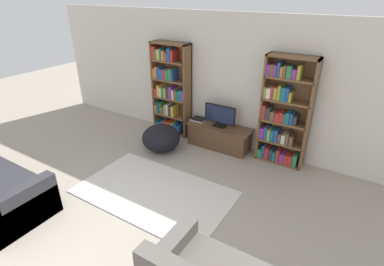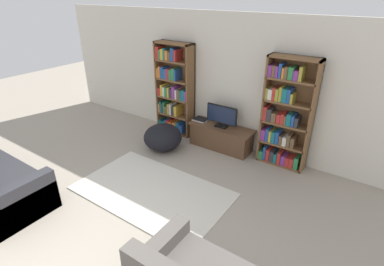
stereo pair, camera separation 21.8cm
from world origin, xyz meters
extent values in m
cube|color=silver|center=(0.00, 4.23, 1.30)|extent=(8.80, 0.06, 2.60)
cube|color=brown|center=(-1.56, 4.03, 0.99)|extent=(0.04, 0.30, 1.99)
cube|color=brown|center=(-0.74, 4.03, 0.99)|extent=(0.04, 0.30, 1.99)
cube|color=brown|center=(-1.15, 4.16, 0.99)|extent=(0.86, 0.04, 1.99)
cube|color=brown|center=(-1.15, 4.03, 1.97)|extent=(0.86, 0.30, 0.04)
cube|color=brown|center=(-1.15, 4.03, 0.02)|extent=(0.82, 0.30, 0.04)
cube|color=#196B75|center=(-1.52, 4.02, 0.13)|extent=(0.04, 0.24, 0.20)
cube|color=#196B75|center=(-1.47, 4.02, 0.12)|extent=(0.05, 0.24, 0.17)
cube|color=#196B75|center=(-1.41, 4.02, 0.13)|extent=(0.06, 0.24, 0.18)
cube|color=#234C99|center=(-1.36, 4.02, 0.15)|extent=(0.04, 0.24, 0.23)
cube|color=#B72D28|center=(-1.29, 4.02, 0.15)|extent=(0.08, 0.24, 0.23)
cube|color=orange|center=(-1.22, 4.02, 0.14)|extent=(0.05, 0.24, 0.21)
cube|color=orange|center=(-1.17, 4.02, 0.12)|extent=(0.04, 0.24, 0.16)
cube|color=orange|center=(-1.11, 4.02, 0.15)|extent=(0.07, 0.24, 0.23)
cube|color=#196B75|center=(-1.04, 4.02, 0.16)|extent=(0.05, 0.24, 0.24)
cube|color=#234C99|center=(-0.99, 4.02, 0.15)|extent=(0.04, 0.24, 0.24)
cube|color=#234C99|center=(-0.92, 4.02, 0.14)|extent=(0.08, 0.24, 0.20)
cube|color=brown|center=(-1.15, 4.03, 0.42)|extent=(0.82, 0.30, 0.04)
cube|color=orange|center=(-1.52, 4.02, 0.53)|extent=(0.04, 0.24, 0.19)
cube|color=#196B75|center=(-1.48, 4.02, 0.56)|extent=(0.05, 0.24, 0.24)
cube|color=#333338|center=(-1.43, 4.02, 0.54)|extent=(0.04, 0.24, 0.21)
cube|color=#2D7F47|center=(-1.38, 4.02, 0.56)|extent=(0.04, 0.24, 0.25)
cube|color=brown|center=(-1.32, 4.02, 0.52)|extent=(0.07, 0.24, 0.17)
cube|color=#9E9333|center=(-1.26, 4.02, 0.55)|extent=(0.05, 0.24, 0.23)
cube|color=silver|center=(-1.20, 4.02, 0.56)|extent=(0.05, 0.24, 0.24)
cube|color=#333338|center=(-1.13, 4.02, 0.54)|extent=(0.07, 0.24, 0.21)
cube|color=gold|center=(-1.06, 4.02, 0.54)|extent=(0.07, 0.24, 0.22)
cube|color=brown|center=(-1.15, 4.03, 0.81)|extent=(0.82, 0.30, 0.04)
cube|color=#B72D28|center=(-1.50, 4.02, 0.91)|extent=(0.08, 0.24, 0.16)
cube|color=gold|center=(-1.43, 4.02, 0.95)|extent=(0.05, 0.24, 0.25)
cube|color=silver|center=(-1.37, 4.02, 0.93)|extent=(0.05, 0.24, 0.20)
cube|color=#2D7F47|center=(-1.30, 4.02, 0.93)|extent=(0.07, 0.24, 0.20)
cube|color=gold|center=(-1.24, 4.02, 0.94)|extent=(0.04, 0.24, 0.21)
cube|color=#333338|center=(-1.18, 4.02, 0.93)|extent=(0.06, 0.24, 0.20)
cube|color=#7F338C|center=(-1.10, 4.02, 0.96)|extent=(0.08, 0.24, 0.26)
cube|color=silver|center=(-1.04, 4.02, 0.93)|extent=(0.04, 0.24, 0.20)
cube|color=brown|center=(-0.97, 4.02, 0.94)|extent=(0.07, 0.24, 0.21)
cube|color=#196B75|center=(-0.91, 4.02, 0.93)|extent=(0.04, 0.24, 0.20)
cube|color=#196B75|center=(-0.85, 4.02, 0.94)|extent=(0.07, 0.24, 0.23)
cube|color=#7F338C|center=(-0.78, 4.02, 0.94)|extent=(0.07, 0.24, 0.22)
cube|color=brown|center=(-1.15, 4.03, 1.21)|extent=(0.82, 0.30, 0.04)
cube|color=orange|center=(-1.52, 4.02, 1.33)|extent=(0.04, 0.24, 0.20)
cube|color=orange|center=(-1.46, 4.02, 1.35)|extent=(0.04, 0.24, 0.24)
cube|color=#234C99|center=(-1.40, 4.02, 1.35)|extent=(0.08, 0.24, 0.24)
cube|color=#196B75|center=(-1.33, 4.02, 1.33)|extent=(0.05, 0.24, 0.20)
cube|color=#7F338C|center=(-1.27, 4.02, 1.34)|extent=(0.04, 0.24, 0.21)
cube|color=#B72D28|center=(-1.23, 4.02, 1.34)|extent=(0.04, 0.24, 0.22)
cube|color=#2D7F47|center=(-1.17, 4.02, 1.33)|extent=(0.06, 0.24, 0.21)
cube|color=#2D7F47|center=(-1.10, 4.02, 1.35)|extent=(0.07, 0.24, 0.25)
cube|color=#234C99|center=(-1.04, 4.02, 1.35)|extent=(0.04, 0.24, 0.24)
cube|color=brown|center=(-1.15, 4.03, 1.61)|extent=(0.82, 0.30, 0.04)
cube|color=#B72D28|center=(-1.50, 4.02, 1.75)|extent=(0.08, 0.24, 0.25)
cube|color=#2D7F47|center=(-1.44, 4.02, 1.72)|extent=(0.04, 0.24, 0.19)
cube|color=gold|center=(-1.37, 4.02, 1.73)|extent=(0.07, 0.24, 0.22)
cube|color=#196B75|center=(-1.31, 4.02, 1.74)|extent=(0.04, 0.24, 0.24)
cube|color=orange|center=(-1.25, 4.02, 1.72)|extent=(0.06, 0.24, 0.20)
cube|color=brown|center=(-1.18, 4.02, 1.71)|extent=(0.06, 0.24, 0.18)
cube|color=#234C99|center=(-1.11, 4.02, 1.75)|extent=(0.07, 0.24, 0.26)
cube|color=#B72D28|center=(-1.04, 4.02, 1.74)|extent=(0.05, 0.24, 0.23)
cube|color=brown|center=(0.90, 4.03, 0.99)|extent=(0.04, 0.30, 1.99)
cube|color=brown|center=(1.72, 4.03, 0.99)|extent=(0.04, 0.30, 1.99)
cube|color=brown|center=(1.31, 4.16, 0.99)|extent=(0.86, 0.04, 1.99)
cube|color=brown|center=(1.31, 4.03, 1.97)|extent=(0.86, 0.30, 0.04)
cube|color=brown|center=(1.31, 4.03, 0.02)|extent=(0.82, 0.30, 0.04)
cube|color=#2D7F47|center=(0.95, 4.02, 0.12)|extent=(0.08, 0.24, 0.16)
cube|color=#234C99|center=(1.02, 4.02, 0.17)|extent=(0.05, 0.24, 0.26)
cube|color=#B72D28|center=(1.09, 4.02, 0.15)|extent=(0.06, 0.24, 0.23)
cube|color=#333338|center=(1.17, 4.02, 0.14)|extent=(0.08, 0.24, 0.21)
cube|color=#196B75|center=(1.24, 4.02, 0.13)|extent=(0.05, 0.24, 0.19)
cube|color=#B72D28|center=(1.30, 4.02, 0.15)|extent=(0.06, 0.24, 0.23)
cube|color=#7F338C|center=(1.38, 4.02, 0.13)|extent=(0.08, 0.24, 0.19)
cube|color=#B72D28|center=(1.46, 4.02, 0.13)|extent=(0.07, 0.24, 0.18)
cube|color=#B72D28|center=(1.53, 4.02, 0.13)|extent=(0.08, 0.24, 0.19)
cube|color=#2D7F47|center=(1.62, 4.02, 0.15)|extent=(0.08, 0.24, 0.22)
cube|color=brown|center=(1.31, 4.03, 0.42)|extent=(0.82, 0.30, 0.04)
cube|color=#7F338C|center=(0.96, 4.02, 0.54)|extent=(0.08, 0.24, 0.21)
cube|color=#234C99|center=(1.03, 4.02, 0.55)|extent=(0.06, 0.24, 0.24)
cube|color=gold|center=(1.09, 4.02, 0.54)|extent=(0.04, 0.24, 0.21)
cube|color=#196B75|center=(1.15, 4.02, 0.54)|extent=(0.07, 0.24, 0.21)
cube|color=#234C99|center=(1.22, 4.02, 0.55)|extent=(0.06, 0.24, 0.23)
cube|color=brown|center=(1.29, 4.02, 0.52)|extent=(0.05, 0.24, 0.17)
cube|color=silver|center=(1.36, 4.02, 0.52)|extent=(0.07, 0.24, 0.16)
cube|color=brown|center=(1.43, 4.02, 0.54)|extent=(0.05, 0.24, 0.22)
cube|color=brown|center=(1.50, 4.02, 0.53)|extent=(0.06, 0.24, 0.18)
cube|color=brown|center=(1.31, 4.03, 0.81)|extent=(0.82, 0.30, 0.04)
cube|color=#B72D28|center=(0.95, 4.02, 0.96)|extent=(0.06, 0.24, 0.25)
cube|color=#333338|center=(1.02, 4.02, 0.94)|extent=(0.08, 0.24, 0.23)
cube|color=brown|center=(1.11, 4.02, 0.92)|extent=(0.08, 0.24, 0.17)
cube|color=#B72D28|center=(1.20, 4.02, 0.91)|extent=(0.07, 0.24, 0.17)
cube|color=#B72D28|center=(1.27, 4.02, 0.92)|extent=(0.06, 0.24, 0.19)
cube|color=brown|center=(1.32, 4.02, 0.91)|extent=(0.04, 0.24, 0.17)
cube|color=#196B75|center=(1.38, 4.02, 0.93)|extent=(0.07, 0.24, 0.20)
cube|color=#234C99|center=(1.45, 4.02, 0.93)|extent=(0.05, 0.24, 0.19)
cube|color=#333338|center=(1.51, 4.02, 0.91)|extent=(0.06, 0.24, 0.17)
cube|color=brown|center=(1.31, 4.03, 1.21)|extent=(0.82, 0.30, 0.04)
cube|color=#9E9333|center=(0.93, 4.02, 1.33)|extent=(0.04, 0.24, 0.20)
cube|color=silver|center=(1.00, 4.02, 1.32)|extent=(0.08, 0.24, 0.18)
cube|color=#B72D28|center=(1.06, 4.02, 1.34)|extent=(0.05, 0.24, 0.22)
cube|color=#9E9333|center=(1.12, 4.02, 1.33)|extent=(0.06, 0.24, 0.21)
cube|color=#9E9333|center=(1.18, 4.02, 1.35)|extent=(0.05, 0.24, 0.25)
cube|color=#196B75|center=(1.25, 4.02, 1.35)|extent=(0.08, 0.24, 0.23)
cube|color=#234C99|center=(1.32, 4.02, 1.35)|extent=(0.05, 0.24, 0.24)
cube|color=#9E9333|center=(1.37, 4.02, 1.31)|extent=(0.04, 0.24, 0.17)
cube|color=brown|center=(1.31, 4.03, 1.61)|extent=(0.82, 0.30, 0.04)
cube|color=#7F338C|center=(0.95, 4.02, 1.72)|extent=(0.07, 0.24, 0.19)
cube|color=brown|center=(1.01, 4.02, 1.72)|extent=(0.05, 0.24, 0.20)
cube|color=#7F338C|center=(1.07, 4.02, 1.72)|extent=(0.05, 0.24, 0.19)
cube|color=#234C99|center=(1.12, 4.02, 1.75)|extent=(0.04, 0.24, 0.24)
cube|color=orange|center=(1.17, 4.02, 1.72)|extent=(0.04, 0.24, 0.18)
cube|color=brown|center=(1.22, 4.02, 1.73)|extent=(0.05, 0.24, 0.20)
cube|color=#2D7F47|center=(1.29, 4.02, 1.73)|extent=(0.08, 0.24, 0.21)
cube|color=#7F338C|center=(1.38, 4.02, 1.71)|extent=(0.08, 0.24, 0.16)
cube|color=#9E9333|center=(1.45, 4.02, 1.74)|extent=(0.05, 0.24, 0.23)
cube|color=brown|center=(0.08, 3.94, 0.22)|extent=(1.24, 0.44, 0.44)
cube|color=brown|center=(0.08, 3.94, 0.46)|extent=(1.32, 0.46, 0.04)
cube|color=black|center=(0.08, 3.93, 0.49)|extent=(0.24, 0.16, 0.03)
cylinder|color=black|center=(0.08, 3.93, 0.53)|extent=(0.04, 0.04, 0.05)
cube|color=black|center=(0.08, 3.93, 0.74)|extent=(0.65, 0.04, 0.37)
cube|color=#19233D|center=(0.08, 3.91, 0.74)|extent=(0.60, 0.00, 0.33)
cube|color=#B7B7BC|center=(-0.44, 3.98, 0.49)|extent=(0.31, 0.26, 0.02)
cube|color=black|center=(-0.44, 3.98, 0.50)|extent=(0.30, 0.25, 0.00)
cube|color=beige|center=(-0.09, 2.02, 0.01)|extent=(2.44, 1.46, 0.02)
cube|color=#2D2D33|center=(-1.08, 0.50, 0.32)|extent=(0.18, 0.96, 0.64)
cube|color=#56514C|center=(1.07, 0.84, 0.30)|extent=(0.18, 0.88, 0.60)
ellipsoid|color=black|center=(-0.86, 3.23, 0.26)|extent=(0.76, 0.76, 0.52)
camera|label=1|loc=(2.48, -0.99, 2.97)|focal=28.00mm
camera|label=2|loc=(2.67, -0.87, 2.97)|focal=28.00mm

